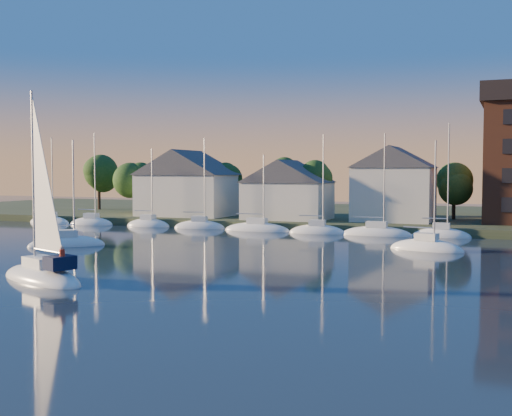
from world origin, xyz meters
The scene contains 11 objects.
ground centered at (0.00, 0.00, 0.00)m, with size 260.00×260.00×0.00m, color black.
shoreline_land centered at (0.00, 75.00, 0.00)m, with size 160.00×50.00×2.00m, color #313D24.
wooden_dock centered at (0.00, 52.00, 0.00)m, with size 120.00×3.00×1.00m, color brown.
clubhouse_west centered at (-22.00, 58.00, 5.93)m, with size 13.65×9.45×9.64m.
clubhouse_centre centered at (-6.00, 57.00, 5.13)m, with size 11.55×8.40×8.08m.
clubhouse_east centered at (8.00, 59.00, 6.00)m, with size 10.50×8.40×9.80m.
tree_line centered at (2.00, 63.00, 7.18)m, with size 93.40×5.40×8.90m.
moored_fleet centered at (-12.00, 49.00, 0.10)m, with size 63.50×2.40×12.05m.
hero_sailboat centered at (-7.15, 9.41, 0.59)m, with size 9.50×6.10×14.14m.
drifting_sailboat_left centered at (-18.89, 26.69, 0.10)m, with size 7.32×6.81×11.75m.
drifting_sailboat_right centered at (15.04, 36.78, 0.10)m, with size 7.59×3.91×11.52m.
Camera 1 is at (22.79, -25.43, 7.50)m, focal length 45.00 mm.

